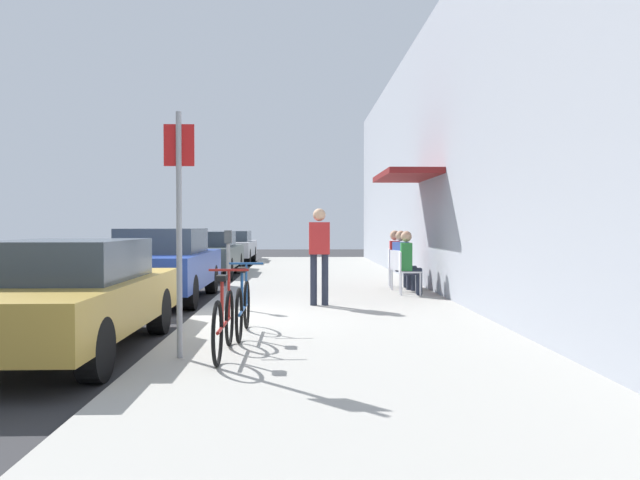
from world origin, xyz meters
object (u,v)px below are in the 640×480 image
cafe_chair_1 (401,267)px  seated_patron_1 (403,258)px  pedestrian_standing (319,248)px  bicycle_0 (224,322)px  parked_car_0 (66,295)px  parked_car_2 (207,253)px  cafe_chair_2 (395,265)px  parked_car_3 (230,246)px  seated_patron_2 (397,256)px  seated_patron_0 (409,260)px  parked_car_1 (163,264)px  parking_meter (228,263)px  cafe_chair_0 (406,270)px  bicycle_1 (243,307)px  street_sign (179,214)px

cafe_chair_1 → seated_patron_1: bearing=19.1°
pedestrian_standing → bicycle_0: bearing=-105.4°
bicycle_0 → pedestrian_standing: pedestrian_standing is taller
parked_car_0 → parked_car_2: (0.00, 11.15, 0.00)m
parked_car_0 → cafe_chair_2: size_ratio=5.06×
parked_car_3 → seated_patron_2: (4.99, -10.79, 0.12)m
seated_patron_0 → cafe_chair_2: size_ratio=1.48×
parked_car_1 → parking_meter: (1.55, -2.01, 0.13)m
parked_car_3 → cafe_chair_0: (4.93, -12.34, -0.07)m
parking_meter → seated_patron_0: bearing=29.3°
seated_patron_2 → pedestrian_standing: (-1.88, -3.21, 0.30)m
parking_meter → cafe_chair_2: parking_meter is taller
parking_meter → pedestrian_standing: bearing=9.8°
parked_car_0 → bicycle_0: parked_car_0 is taller
parked_car_1 → bicycle_0: 6.25m
parked_car_0 → parked_car_2: size_ratio=1.00×
bicycle_1 → cafe_chair_0: bicycle_1 is taller
cafe_chair_2 → seated_patron_2: size_ratio=0.67×
parked_car_3 → seated_patron_0: 13.32m
pedestrian_standing → parked_car_0: bearing=-132.0°
cafe_chair_1 → cafe_chair_2: 0.83m
parked_car_1 → street_sign: (1.50, -6.04, 0.89)m
seated_patron_1 → seated_patron_2: same height
parked_car_3 → street_sign: (1.50, -18.30, 0.95)m
parked_car_0 → cafe_chair_0: (4.93, 5.12, -0.08)m
bicycle_0 → pedestrian_standing: (1.16, 4.19, 0.64)m
pedestrian_standing → street_sign: bearing=-110.5°
bicycle_0 → cafe_chair_2: (2.97, 7.41, 0.14)m
pedestrian_standing → seated_patron_2: bearing=59.7°
parked_car_2 → seated_patron_2: bearing=-42.0°
parked_car_0 → cafe_chair_0: size_ratio=5.06×
parked_car_0 → pedestrian_standing: (3.11, 3.46, 0.42)m
bicycle_1 → seated_patron_1: bearing=61.3°
street_sign → bicycle_0: (0.45, 0.11, -1.16)m
cafe_chair_0 → seated_patron_0: size_ratio=0.67×
bicycle_0 → cafe_chair_1: bicycle_0 is taller
parked_car_0 → bicycle_0: bearing=-20.7°
parked_car_0 → parked_car_3: parked_car_0 is taller
parked_car_1 → cafe_chair_0: (4.93, -0.08, -0.13)m
bicycle_1 → cafe_chair_0: size_ratio=1.97×
parking_meter → seated_patron_2: (3.44, 3.48, -0.07)m
cafe_chair_1 → cafe_chair_2: bearing=90.3°
bicycle_0 → seated_patron_0: 6.60m
parked_car_0 → bicycle_1: parked_car_0 is taller
parked_car_0 → parked_car_1: size_ratio=1.00×
seated_patron_2 → pedestrian_standing: 3.73m
seated_patron_1 → parked_car_0: bearing=-130.4°
parked_car_2 → seated_patron_0: (4.99, -6.04, 0.11)m
parked_car_3 → seated_patron_2: seated_patron_2 is taller
cafe_chair_2 → seated_patron_1: bearing=-85.7°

